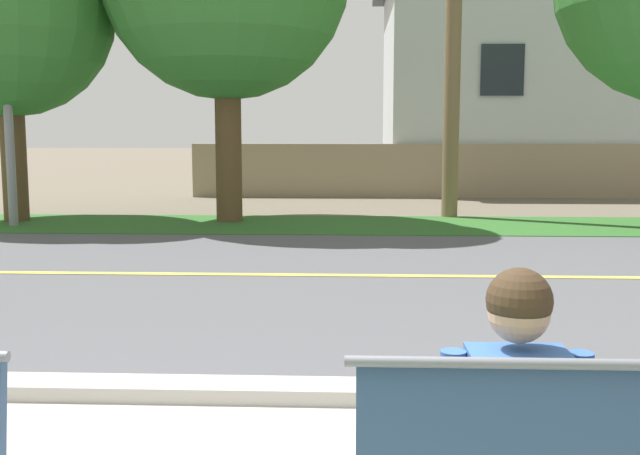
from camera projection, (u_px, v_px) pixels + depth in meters
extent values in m
plane|color=#665B4C|center=(312.00, 255.00, 10.37)|extent=(140.00, 140.00, 0.00)
cube|color=#ADA89E|center=(264.00, 391.00, 4.76)|extent=(44.00, 0.30, 0.11)
cube|color=#515156|center=(305.00, 275.00, 8.88)|extent=(52.00, 8.00, 0.01)
cube|color=#E0CC4C|center=(305.00, 275.00, 8.88)|extent=(48.00, 0.14, 0.01)
cube|color=#2D6026|center=(322.00, 225.00, 13.71)|extent=(48.00, 2.80, 0.02)
cylinder|color=#333D56|center=(478.00, 455.00, 2.76)|extent=(0.15, 0.42, 0.15)
cube|color=#33599E|center=(516.00, 424.00, 2.54)|extent=(0.34, 0.20, 0.52)
cylinder|color=#33599E|center=(452.00, 415.00, 2.57)|extent=(0.09, 0.09, 0.46)
cylinder|color=#33599E|center=(578.00, 417.00, 2.55)|extent=(0.09, 0.09, 0.46)
sphere|color=tan|center=(519.00, 312.00, 2.50)|extent=(0.21, 0.21, 0.21)
sphere|color=#382819|center=(519.00, 301.00, 2.50)|extent=(0.22, 0.22, 0.22)
cylinder|color=gray|center=(4.00, 30.00, 13.12)|extent=(0.16, 0.16, 6.97)
cylinder|color=brown|center=(14.00, 157.00, 14.12)|extent=(0.47, 0.47, 2.48)
sphere|color=#33752D|center=(6.00, 9.00, 13.78)|extent=(3.97, 3.97, 3.97)
cylinder|color=brown|center=(229.00, 146.00, 14.09)|extent=(0.50, 0.50, 2.87)
cube|color=gray|center=(440.00, 171.00, 19.41)|extent=(13.00, 0.36, 1.40)
cube|color=#B7BCC1|center=(557.00, 89.00, 22.13)|extent=(10.07, 6.40, 5.96)
cube|color=#232833|center=(502.00, 70.00, 18.99)|extent=(1.10, 0.06, 1.30)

